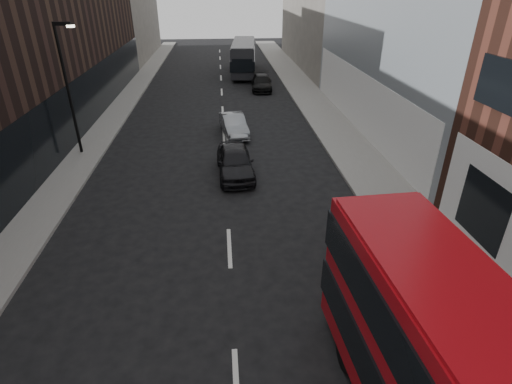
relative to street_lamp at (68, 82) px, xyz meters
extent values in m
cube|color=slate|center=(15.72, 7.00, -4.11)|extent=(3.00, 80.00, 0.15)
cube|color=slate|center=(0.22, 7.00, -4.11)|extent=(2.00, 80.00, 0.15)
cube|color=silver|center=(17.37, 3.00, -2.28)|extent=(0.35, 21.00, 3.80)
cube|color=black|center=(-3.28, 12.00, 2.82)|extent=(5.00, 24.00, 14.00)
cube|color=#615C56|center=(-3.28, 34.00, 2.32)|extent=(5.00, 20.00, 13.00)
cylinder|color=black|center=(-0.08, 0.00, -0.53)|extent=(0.16, 0.16, 7.00)
cube|color=black|center=(0.32, 0.00, 2.87)|extent=(0.90, 0.15, 0.18)
cube|color=#FFF2CC|center=(0.72, 0.00, 2.75)|extent=(0.35, 0.22, 0.12)
cube|color=black|center=(12.00, -13.62, -2.42)|extent=(1.97, 0.19, 1.29)
cylinder|color=black|center=(11.10, -15.53, -3.72)|extent=(0.33, 0.94, 0.92)
cylinder|color=black|center=(13.11, -15.43, -3.72)|extent=(0.33, 0.94, 0.92)
cube|color=black|center=(10.73, 21.98, -2.39)|extent=(3.15, 10.23, 2.84)
cube|color=black|center=(10.73, 21.98, -2.58)|extent=(3.27, 10.29, 1.01)
cube|color=black|center=(10.29, 16.93, -2.44)|extent=(1.95, 0.25, 1.28)
cube|color=black|center=(11.16, 27.03, -2.44)|extent=(1.95, 0.25, 1.28)
cube|color=black|center=(10.73, 21.98, -0.95)|extent=(3.02, 9.82, 0.12)
cylinder|color=black|center=(10.01, 25.28, -3.72)|extent=(0.35, 0.94, 0.92)
cylinder|color=black|center=(12.00, 25.10, -3.72)|extent=(0.35, 0.94, 0.92)
cylinder|color=black|center=(9.46, 18.85, -3.72)|extent=(0.35, 0.94, 0.92)
cylinder|color=black|center=(11.44, 18.68, -3.72)|extent=(0.35, 0.94, 0.92)
imported|color=black|center=(8.72, -3.57, -3.43)|extent=(1.99, 4.51, 1.51)
imported|color=gray|center=(8.89, 2.58, -3.52)|extent=(1.93, 4.15, 1.32)
imported|color=black|center=(11.93, 14.55, -3.54)|extent=(2.13, 4.57, 1.29)
camera|label=1|loc=(8.14, -22.42, 4.78)|focal=28.00mm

